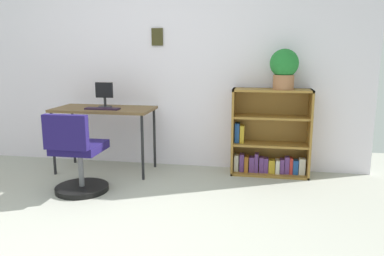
% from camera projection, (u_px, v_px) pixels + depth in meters
% --- Properties ---
extents(ground_plane, '(6.24, 6.24, 0.00)m').
position_uv_depth(ground_plane, '(63.00, 246.00, 2.68)').
color(ground_plane, '#A4A499').
extents(wall_back, '(5.20, 0.12, 2.49)m').
position_uv_depth(wall_back, '(147.00, 62.00, 4.51)').
color(wall_back, white).
rests_on(wall_back, ground_plane).
extents(desk, '(1.11, 0.55, 0.74)m').
position_uv_depth(desk, '(104.00, 113.00, 4.28)').
color(desk, brown).
rests_on(desk, ground_plane).
extents(monitor, '(0.20, 0.15, 0.28)m').
position_uv_depth(monitor, '(104.00, 95.00, 4.28)').
color(monitor, '#262628').
rests_on(monitor, desk).
extents(keyboard, '(0.38, 0.11, 0.02)m').
position_uv_depth(keyboard, '(102.00, 109.00, 4.14)').
color(keyboard, '#291A2F').
rests_on(keyboard, desk).
extents(office_chair, '(0.52, 0.55, 0.81)m').
position_uv_depth(office_chair, '(77.00, 159.00, 3.64)').
color(office_chair, black).
rests_on(office_chair, ground_plane).
extents(bookshelf_low, '(0.85, 0.30, 0.96)m').
position_uv_depth(bookshelf_low, '(269.00, 137.00, 4.23)').
color(bookshelf_low, olive).
rests_on(bookshelf_low, ground_plane).
extents(potted_plant_on_shelf, '(0.30, 0.30, 0.43)m').
position_uv_depth(potted_plant_on_shelf, '(284.00, 67.00, 4.01)').
color(potted_plant_on_shelf, '#9E6642').
rests_on(potted_plant_on_shelf, bookshelf_low).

